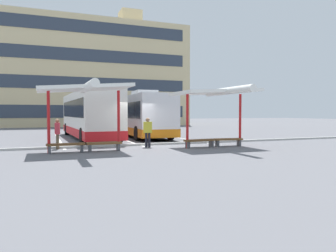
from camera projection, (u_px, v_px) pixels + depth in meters
The scene contains 16 objects.
ground_plane at pixel (140, 145), 18.78m from camera, with size 160.00×160.00×0.00m, color slate.
terminal_building at pixel (80, 75), 48.58m from camera, with size 31.35×11.34×17.94m.
coach_bus_0 at pixel (89, 115), 23.68m from camera, with size 2.88×12.23×3.68m.
coach_bus_1 at pixel (140, 116), 25.72m from camera, with size 2.93×11.13×3.55m.
lane_stripe_0 at pixel (59, 139), 22.91m from camera, with size 0.16×14.00×0.01m, color white.
lane_stripe_1 at pixel (118, 138), 24.44m from camera, with size 0.16×14.00×0.01m, color white.
lane_stripe_2 at pixel (170, 136), 25.98m from camera, with size 0.16×14.00×0.01m, color white.
waiting_shelter_0 at pixel (85, 89), 15.22m from camera, with size 4.29×4.72×3.29m.
bench_0 at pixel (66, 146), 15.17m from camera, with size 1.76×0.45×0.45m.
bench_1 at pixel (104, 144), 15.81m from camera, with size 1.71×0.46×0.45m.
waiting_shelter_1 at pixel (217, 93), 17.40m from camera, with size 4.30×4.97×3.21m.
bench_2 at pixel (200, 141), 17.46m from camera, with size 1.83×0.58×0.45m.
bench_3 at pixel (228, 140), 18.12m from camera, with size 1.67×0.61×0.45m.
platform_kerb at pixel (141, 144), 18.58m from camera, with size 44.00×0.24×0.12m, color #ADADA8.
waiting_passenger_0 at pixel (148, 130), 17.58m from camera, with size 0.51×0.34×1.61m.
waiting_passenger_1 at pixel (57, 132), 16.70m from camera, with size 0.29×0.48×1.58m.
Camera 1 is at (-5.28, -18.03, 1.88)m, focal length 34.49 mm.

